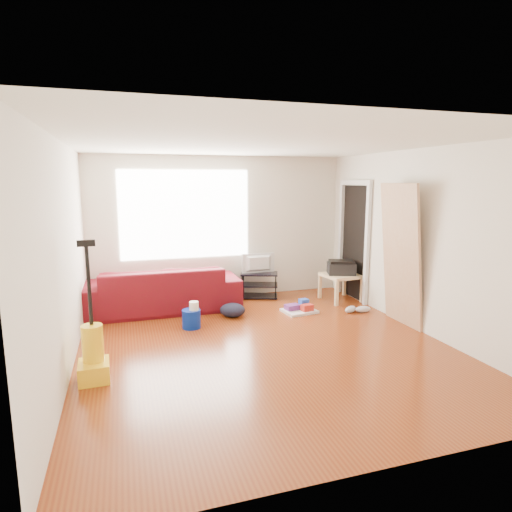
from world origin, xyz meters
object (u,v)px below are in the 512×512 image
object	(u,v)px
vacuum	(93,354)
cleaning_tray	(300,309)
tv_stand	(259,285)
side_table	(341,278)
sofa	(163,310)
bucket	(192,328)
backpack	(233,317)

from	to	relation	value
vacuum	cleaning_tray	bearing A→B (deg)	24.88
tv_stand	side_table	size ratio (longest dim) A/B	1.16
sofa	side_table	xyz separation A→B (m)	(3.04, -0.33, 0.39)
sofa	tv_stand	size ratio (longest dim) A/B	3.34
vacuum	bucket	bearing A→B (deg)	44.42
backpack	cleaning_tray	bearing A→B (deg)	14.65
tv_stand	side_table	distance (m)	1.45
cleaning_tray	vacuum	distance (m)	3.37
side_table	vacuum	world-z (taller)	vacuum
side_table	cleaning_tray	world-z (taller)	side_table
sofa	backpack	bearing A→B (deg)	145.79
sofa	bucket	distance (m)	1.04
backpack	vacuum	xyz separation A→B (m)	(-1.91, -1.61, 0.27)
cleaning_tray	vacuum	size ratio (longest dim) A/B	0.38
sofa	vacuum	xyz separation A→B (m)	(-0.91, -2.29, 0.27)
sofa	bucket	bearing A→B (deg)	107.71
side_table	bucket	size ratio (longest dim) A/B	2.40
side_table	cleaning_tray	bearing A→B (deg)	-155.81
tv_stand	backpack	size ratio (longest dim) A/B	1.90
sofa	cleaning_tray	world-z (taller)	sofa
side_table	backpack	distance (m)	2.11
vacuum	sofa	bearing A→B (deg)	66.10
bucket	cleaning_tray	world-z (taller)	cleaning_tray
tv_stand	vacuum	size ratio (longest dim) A/B	0.50
tv_stand	side_table	world-z (taller)	side_table
tv_stand	vacuum	bearing A→B (deg)	-115.94
side_table	backpack	world-z (taller)	side_table
side_table	cleaning_tray	xyz separation A→B (m)	(-0.95, -0.43, -0.34)
bucket	backpack	world-z (taller)	bucket
cleaning_tray	backpack	bearing A→B (deg)	175.86
sofa	backpack	xyz separation A→B (m)	(1.00, -0.68, 0.00)
cleaning_tray	vacuum	xyz separation A→B (m)	(-3.00, -1.54, 0.22)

